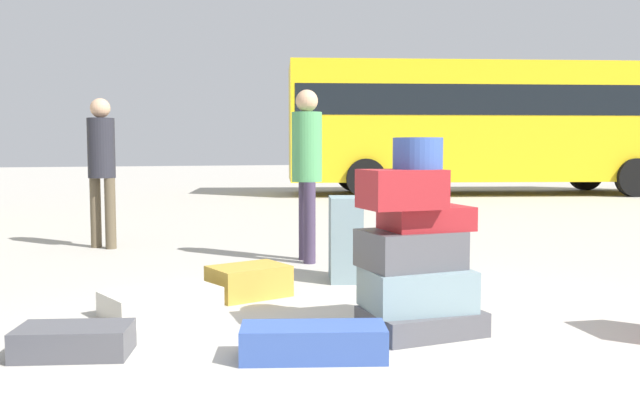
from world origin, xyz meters
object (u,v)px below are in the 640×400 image
object	(u,v)px
suitcase_tower	(415,256)
parked_bus	(486,120)
person_tourist_with_camera	(307,160)
suitcase_tan_upright_blue	(249,281)
suitcase_cream_foreground_near	(161,301)
suitcase_navy_left_side	(313,342)
suitcase_slate_right_side	(345,239)
person_bearded_onlooker	(102,160)
suitcase_charcoal_foreground_far	(74,341)

from	to	relation	value
suitcase_tower	parked_bus	world-z (taller)	parked_bus
suitcase_tower	person_tourist_with_camera	xyz separation A→B (m)	(0.13, 2.64, 0.54)
person_tourist_with_camera	parked_bus	world-z (taller)	parked_bus
suitcase_tan_upright_blue	parked_bus	bearing A→B (deg)	32.72
suitcase_cream_foreground_near	suitcase_navy_left_side	bearing A→B (deg)	-82.02
suitcase_slate_right_side	suitcase_cream_foreground_near	bearing A→B (deg)	-140.93
suitcase_tower	parked_bus	xyz separation A→B (m)	(7.30, 10.68, 1.36)
suitcase_tan_upright_blue	person_tourist_with_camera	distance (m)	1.85
suitcase_slate_right_side	person_tourist_with_camera	bearing A→B (deg)	108.08
person_bearded_onlooker	suitcase_tower	bearing A→B (deg)	-22.41
suitcase_tan_upright_blue	parked_bus	xyz separation A→B (m)	(8.06, 9.39, 1.72)
suitcase_slate_right_side	suitcase_charcoal_foreground_far	bearing A→B (deg)	-129.31
suitcase_tower	person_tourist_with_camera	bearing A→B (deg)	87.18
suitcase_tower	suitcase_tan_upright_blue	distance (m)	1.54
suitcase_tower	person_tourist_with_camera	size ratio (longest dim) A/B	0.70
suitcase_navy_left_side	suitcase_cream_foreground_near	xyz separation A→B (m)	(-0.69, 1.26, -0.01)
person_bearded_onlooker	person_tourist_with_camera	xyz separation A→B (m)	(1.93, -1.58, 0.01)
suitcase_slate_right_side	suitcase_navy_left_side	size ratio (longest dim) A/B	0.92
suitcase_tower	suitcase_slate_right_side	bearing A→B (deg)	84.37
suitcase_slate_right_side	person_bearded_onlooker	size ratio (longest dim) A/B	0.43
person_bearded_onlooker	person_tourist_with_camera	size ratio (longest dim) A/B	0.99
suitcase_cream_foreground_near	parked_bus	distance (m)	13.19
parked_bus	suitcase_cream_foreground_near	bearing A→B (deg)	-117.18
suitcase_tower	person_bearded_onlooker	xyz separation A→B (m)	(-1.80, 4.22, 0.53)
suitcase_navy_left_side	person_bearded_onlooker	bearing A→B (deg)	119.33
suitcase_charcoal_foreground_far	person_bearded_onlooker	xyz separation A→B (m)	(0.18, 4.05, 0.92)
suitcase_navy_left_side	suitcase_tan_upright_blue	bearing A→B (deg)	106.51
suitcase_navy_left_side	parked_bus	size ratio (longest dim) A/B	0.08
suitcase_tower	suitcase_charcoal_foreground_far	world-z (taller)	suitcase_tower
suitcase_cream_foreground_near	suitcase_charcoal_foreground_far	size ratio (longest dim) A/B	1.23
person_tourist_with_camera	suitcase_cream_foreground_near	bearing A→B (deg)	-38.69
suitcase_charcoal_foreground_far	person_tourist_with_camera	bearing A→B (deg)	64.12
suitcase_cream_foreground_near	person_tourist_with_camera	world-z (taller)	person_tourist_with_camera
person_tourist_with_camera	parked_bus	xyz separation A→B (m)	(7.17, 8.04, 0.82)
suitcase_tower	suitcase_slate_right_side	world-z (taller)	suitcase_tower
suitcase_tower	suitcase_slate_right_side	xyz separation A→B (m)	(0.16, 1.63, -0.12)
suitcase_charcoal_foreground_far	person_bearded_onlooker	size ratio (longest dim) A/B	0.36
suitcase_cream_foreground_near	person_bearded_onlooker	bearing A→B (deg)	75.38
suitcase_slate_right_side	suitcase_tan_upright_blue	world-z (taller)	suitcase_slate_right_side
suitcase_cream_foreground_near	person_bearded_onlooker	distance (m)	3.41
suitcase_navy_left_side	person_bearded_onlooker	size ratio (longest dim) A/B	0.46
suitcase_charcoal_foreground_far	person_bearded_onlooker	distance (m)	4.16
suitcase_navy_left_side	suitcase_cream_foreground_near	world-z (taller)	suitcase_navy_left_side
suitcase_tower	parked_bus	bearing A→B (deg)	55.65
suitcase_tan_upright_blue	suitcase_charcoal_foreground_far	size ratio (longest dim) A/B	0.93
person_bearded_onlooker	suitcase_navy_left_side	bearing A→B (deg)	-32.41
suitcase_navy_left_side	suitcase_charcoal_foreground_far	xyz separation A→B (m)	(-1.22, 0.47, -0.01)
suitcase_cream_foreground_near	suitcase_charcoal_foreground_far	bearing A→B (deg)	-144.94
suitcase_charcoal_foreground_far	suitcase_cream_foreground_near	bearing A→B (deg)	70.51
suitcase_slate_right_side	person_tourist_with_camera	xyz separation A→B (m)	(-0.03, 1.01, 0.66)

